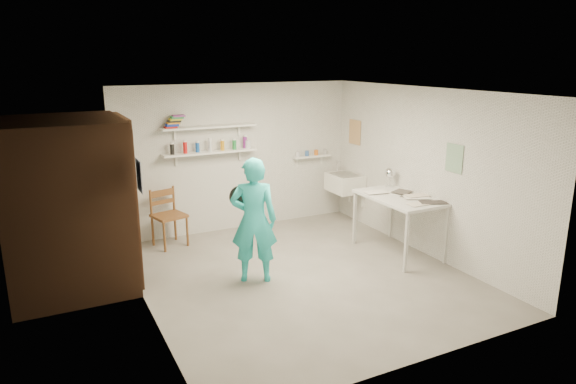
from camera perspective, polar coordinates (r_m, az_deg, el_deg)
name	(u,v)px	position (r m, az deg, el deg)	size (l,w,h in m)	color
floor	(302,276)	(6.87, 1.52, -9.34)	(4.00, 4.50, 0.02)	slate
ceiling	(303,90)	(6.29, 1.67, 11.23)	(4.00, 4.50, 0.02)	silver
wall_back	(237,157)	(8.49, -5.66, 3.84)	(4.00, 0.02, 2.40)	silver
wall_front	(423,244)	(4.70, 14.79, -5.62)	(4.00, 0.02, 2.40)	silver
wall_left	(140,208)	(5.83, -16.10, -1.72)	(0.02, 4.50, 2.40)	silver
wall_right	(426,172)	(7.61, 15.05, 2.14)	(0.02, 4.50, 2.40)	silver
doorway_recess	(127,202)	(6.89, -17.49, -1.06)	(0.02, 0.90, 2.00)	black
corridor_box	(66,205)	(6.81, -23.41, -1.35)	(1.40, 1.50, 2.10)	brown
door_lintel	(121,120)	(6.69, -18.02, 7.64)	(0.06, 1.05, 0.10)	brown
door_jamb_near	(136,212)	(6.42, -16.57, -2.14)	(0.06, 0.10, 2.00)	brown
door_jamb_far	(122,193)	(7.37, -17.99, -0.09)	(0.06, 0.10, 2.00)	brown
shelf_lower	(210,152)	(8.18, -8.63, 4.40)	(1.50, 0.22, 0.03)	white
shelf_upper	(209,127)	(8.11, -8.74, 7.17)	(1.50, 0.22, 0.03)	white
ledge_shelf	(312,156)	(8.99, 2.64, 3.99)	(0.70, 0.14, 0.03)	white
poster_left	(139,176)	(5.80, -16.23, 1.75)	(0.01, 0.28, 0.36)	#334C7F
poster_right_a	(355,132)	(8.94, 7.43, 6.61)	(0.01, 0.34, 0.42)	#995933
poster_right_b	(454,158)	(7.15, 17.99, 3.58)	(0.01, 0.30, 0.38)	#3F724C
belfast_sink	(345,183)	(8.88, 6.34, 1.01)	(0.48, 0.60, 0.30)	white
man	(254,220)	(6.48, -3.82, -3.16)	(0.59, 0.39, 1.61)	#29D0D0
wall_clock	(241,197)	(6.55, -5.28, -0.54)	(0.29, 0.29, 0.04)	beige
wooden_chair	(169,216)	(7.95, -13.07, -2.60)	(0.45, 0.42, 0.95)	brown
work_table	(398,225)	(7.64, 12.16, -3.61)	(0.78, 1.30, 0.87)	silver
desk_lamp	(390,173)	(7.99, 11.30, 2.10)	(0.16, 0.16, 0.16)	white
spray_cans	(210,146)	(8.16, -8.66, 5.09)	(1.26, 0.06, 0.17)	black
book_stack	(174,121)	(7.95, -12.50, 7.67)	(0.30, 0.14, 0.20)	red
ledge_pots	(312,153)	(8.98, 2.64, 4.36)	(0.48, 0.07, 0.09)	silver
papers	(400,195)	(7.52, 12.34, -0.36)	(0.30, 0.22, 0.03)	silver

